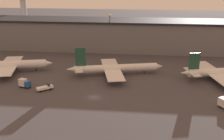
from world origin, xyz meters
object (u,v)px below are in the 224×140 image
(airplane_2, at_px, (216,72))
(service_vehicle_1, at_px, (24,83))
(control_tower, at_px, (24,9))
(airplane_1, at_px, (115,68))
(service_vehicle_3, at_px, (45,88))
(airplane_0, at_px, (11,65))

(airplane_2, relative_size, service_vehicle_1, 6.64)
(service_vehicle_1, distance_m, control_tower, 109.69)
(airplane_1, distance_m, service_vehicle_3, 35.46)
(airplane_1, height_order, service_vehicle_3, airplane_1)
(airplane_2, relative_size, service_vehicle_3, 5.37)
(airplane_1, relative_size, control_tower, 1.26)
(airplane_1, bearing_deg, service_vehicle_1, -164.48)
(control_tower, bearing_deg, airplane_1, -45.80)
(airplane_0, bearing_deg, service_vehicle_1, -65.78)
(airplane_2, bearing_deg, service_vehicle_1, 179.64)
(airplane_1, relative_size, airplane_2, 1.26)
(service_vehicle_1, xyz_separation_m, control_tower, (-40.33, 100.07, 19.79))
(service_vehicle_1, bearing_deg, airplane_0, 146.62)
(airplane_1, relative_size, service_vehicle_3, 6.78)
(airplane_0, relative_size, airplane_1, 0.87)
(airplane_2, bearing_deg, airplane_1, 165.50)
(control_tower, bearing_deg, airplane_0, -72.50)
(airplane_1, bearing_deg, service_vehicle_3, -153.71)
(airplane_2, xyz_separation_m, control_tower, (-124.78, 80.42, 18.57))
(airplane_0, xyz_separation_m, service_vehicle_1, (14.85, -19.22, -1.52))
(airplane_0, bearing_deg, airplane_2, -13.21)
(service_vehicle_3, bearing_deg, control_tower, 77.62)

